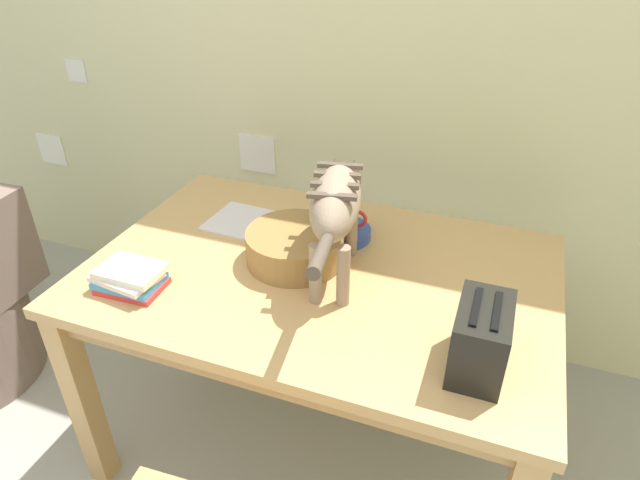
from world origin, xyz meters
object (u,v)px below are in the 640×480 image
(magazine, at_px, (252,223))
(dining_table, at_px, (320,292))
(coffee_mug, at_px, (344,217))
(toaster, at_px, (481,338))
(saucer_bowl, at_px, (342,233))
(book_stack, at_px, (130,278))
(wicker_basket, at_px, (295,246))
(cat, at_px, (337,203))

(magazine, bearing_deg, dining_table, -24.96)
(coffee_mug, distance_m, toaster, 0.65)
(saucer_bowl, distance_m, coffee_mug, 0.06)
(book_stack, bearing_deg, magazine, 70.71)
(dining_table, relative_size, toaster, 6.84)
(coffee_mug, distance_m, book_stack, 0.67)
(saucer_bowl, relative_size, book_stack, 0.95)
(dining_table, bearing_deg, wicker_basket, 169.22)
(saucer_bowl, bearing_deg, magazine, -175.28)
(dining_table, height_order, wicker_basket, wicker_basket)
(wicker_basket, relative_size, toaster, 1.47)
(book_stack, bearing_deg, dining_table, 30.70)
(dining_table, distance_m, toaster, 0.57)
(saucer_bowl, height_order, toaster, toaster)
(magazine, distance_m, toaster, 0.90)
(book_stack, bearing_deg, wicker_basket, 37.68)
(wicker_basket, bearing_deg, saucer_bowl, 62.85)
(magazine, height_order, wicker_basket, wicker_basket)
(saucer_bowl, xyz_separation_m, wicker_basket, (-0.09, -0.18, 0.03))
(dining_table, bearing_deg, magazine, 151.34)
(book_stack, relative_size, toaster, 0.97)
(cat, distance_m, magazine, 0.45)
(dining_table, distance_m, cat, 0.32)
(toaster, bearing_deg, cat, 149.70)
(dining_table, xyz_separation_m, coffee_mug, (0.01, 0.20, 0.16))
(coffee_mug, height_order, magazine, coffee_mug)
(coffee_mug, bearing_deg, cat, -78.70)
(wicker_basket, bearing_deg, toaster, -25.08)
(cat, height_order, wicker_basket, cat)
(magazine, bearing_deg, wicker_basket, -30.69)
(book_stack, bearing_deg, cat, 28.74)
(cat, height_order, book_stack, cat)
(magazine, distance_m, wicker_basket, 0.27)
(cat, relative_size, book_stack, 3.45)
(dining_table, height_order, coffee_mug, coffee_mug)
(book_stack, height_order, wicker_basket, wicker_basket)
(coffee_mug, height_order, book_stack, coffee_mug)
(magazine, height_order, book_stack, book_stack)
(dining_table, bearing_deg, saucer_bowl, 88.44)
(cat, distance_m, book_stack, 0.62)
(cat, relative_size, magazine, 2.28)
(dining_table, bearing_deg, cat, 5.78)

